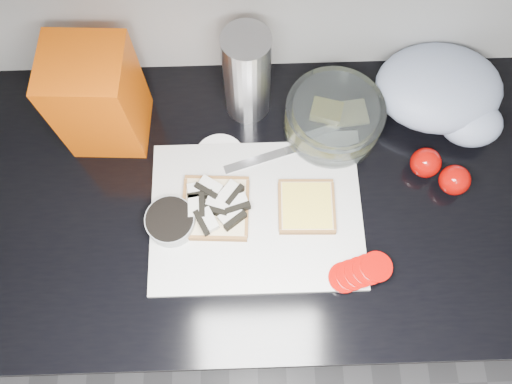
# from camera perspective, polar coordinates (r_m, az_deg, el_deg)

# --- Properties ---
(base_cabinet) EXTENTS (3.50, 0.60, 0.86)m
(base_cabinet) POSITION_cam_1_polar(r_m,az_deg,el_deg) (1.42, 3.79, -6.80)
(base_cabinet) COLOR black
(base_cabinet) RESTS_ON ground
(countertop) EXTENTS (3.50, 0.64, 0.04)m
(countertop) POSITION_cam_1_polar(r_m,az_deg,el_deg) (1.00, 5.39, -0.44)
(countertop) COLOR black
(countertop) RESTS_ON base_cabinet
(cutting_board) EXTENTS (0.40, 0.30, 0.01)m
(cutting_board) POSITION_cam_1_polar(r_m,az_deg,el_deg) (0.95, 0.06, -2.64)
(cutting_board) COLOR silver
(cutting_board) RESTS_ON countertop
(bread_left) EXTENTS (0.14, 0.14, 0.04)m
(bread_left) POSITION_cam_1_polar(r_m,az_deg,el_deg) (0.94, -4.64, -1.66)
(bread_left) COLOR beige
(bread_left) RESTS_ON cutting_board
(bread_right) EXTENTS (0.11, 0.11, 0.02)m
(bread_right) POSITION_cam_1_polar(r_m,az_deg,el_deg) (0.95, 5.80, -1.67)
(bread_right) COLOR beige
(bread_right) RESTS_ON cutting_board
(tomato_slices) EXTENTS (0.13, 0.08, 0.02)m
(tomato_slices) POSITION_cam_1_polar(r_m,az_deg,el_deg) (0.92, 11.81, -8.97)
(tomato_slices) COLOR #A30803
(tomato_slices) RESTS_ON cutting_board
(knife) EXTENTS (0.23, 0.08, 0.01)m
(knife) POSITION_cam_1_polar(r_m,az_deg,el_deg) (1.00, 4.48, 5.02)
(knife) COLOR silver
(knife) RESTS_ON cutting_board
(seed_tub) EXTENTS (0.09, 0.09, 0.05)m
(seed_tub) POSITION_cam_1_polar(r_m,az_deg,el_deg) (0.94, -9.69, -3.42)
(seed_tub) COLOR #939898
(seed_tub) RESTS_ON countertop
(tub_lid) EXTENTS (0.12, 0.12, 0.01)m
(tub_lid) POSITION_cam_1_polar(r_m,az_deg,el_deg) (1.00, -4.17, 4.02)
(tub_lid) COLOR white
(tub_lid) RESTS_ON countertop
(glass_bowl) EXTENTS (0.19, 0.19, 0.08)m
(glass_bowl) POSITION_cam_1_polar(r_m,az_deg,el_deg) (1.01, 8.79, 8.27)
(glass_bowl) COLOR silver
(glass_bowl) RESTS_ON countertop
(bread_bag) EXTENTS (0.15, 0.14, 0.23)m
(bread_bag) POSITION_cam_1_polar(r_m,az_deg,el_deg) (0.98, -17.56, 10.16)
(bread_bag) COLOR #D64003
(bread_bag) RESTS_ON countertop
(steel_canister) EXTENTS (0.09, 0.09, 0.21)m
(steel_canister) POSITION_cam_1_polar(r_m,az_deg,el_deg) (0.97, -1.04, 13.15)
(steel_canister) COLOR silver
(steel_canister) RESTS_ON countertop
(grocery_bag) EXTENTS (0.26, 0.23, 0.11)m
(grocery_bag) POSITION_cam_1_polar(r_m,az_deg,el_deg) (1.08, 20.60, 10.56)
(grocery_bag) COLOR #98A4BC
(grocery_bag) RESTS_ON countertop
(whole_tomatoes) EXTENTS (0.11, 0.10, 0.06)m
(whole_tomatoes) POSITION_cam_1_polar(r_m,az_deg,el_deg) (1.02, 20.29, 2.23)
(whole_tomatoes) COLOR #A30803
(whole_tomatoes) RESTS_ON countertop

